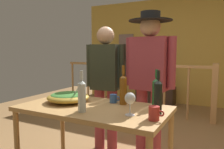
% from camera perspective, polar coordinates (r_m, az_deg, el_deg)
% --- Properties ---
extents(back_wall, '(5.38, 0.10, 2.56)m').
position_cam_1_polar(back_wall, '(5.60, 19.05, 5.67)').
color(back_wall, gold).
rests_on(back_wall, ground_plane).
extents(framed_picture, '(0.41, 0.03, 0.29)m').
position_cam_1_polar(framed_picture, '(5.99, 3.67, 8.94)').
color(framed_picture, gray).
extents(stair_railing, '(3.20, 0.10, 1.08)m').
position_cam_1_polar(stair_railing, '(4.46, 10.73, -2.13)').
color(stair_railing, '#B2844C').
rests_on(stair_railing, ground_plane).
extents(tv_console, '(0.90, 0.40, 0.43)m').
position_cam_1_polar(tv_console, '(5.51, 11.19, -5.25)').
color(tv_console, '#38281E').
rests_on(tv_console, ground_plane).
extents(flat_screen_tv, '(0.67, 0.12, 0.51)m').
position_cam_1_polar(flat_screen_tv, '(5.40, 11.21, 0.05)').
color(flat_screen_tv, black).
rests_on(flat_screen_tv, tv_console).
extents(serving_table, '(1.37, 0.73, 0.78)m').
position_cam_1_polar(serving_table, '(2.08, -4.90, -10.41)').
color(serving_table, '#B2844C').
rests_on(serving_table, ground_plane).
extents(salad_bowl, '(0.42, 0.42, 0.21)m').
position_cam_1_polar(salad_bowl, '(2.26, -11.26, -5.63)').
color(salad_bowl, gold).
rests_on(salad_bowl, serving_table).
extents(wine_glass, '(0.09, 0.09, 0.19)m').
position_cam_1_polar(wine_glass, '(1.76, 4.68, -6.37)').
color(wine_glass, silver).
rests_on(wine_glass, serving_table).
extents(wine_bottle_clear, '(0.07, 0.07, 0.35)m').
position_cam_1_polar(wine_bottle_clear, '(1.86, -7.80, -5.33)').
color(wine_bottle_clear, silver).
rests_on(wine_bottle_clear, serving_table).
extents(wine_bottle_green, '(0.08, 0.08, 0.34)m').
position_cam_1_polar(wine_bottle_green, '(2.09, 11.37, -4.24)').
color(wine_bottle_green, '#1E5628').
rests_on(wine_bottle_green, serving_table).
extents(wine_bottle_dark, '(0.07, 0.07, 0.36)m').
position_cam_1_polar(wine_bottle_dark, '(1.80, 11.78, -5.63)').
color(wine_bottle_dark, black).
rests_on(wine_bottle_dark, serving_table).
extents(wine_bottle_amber, '(0.07, 0.07, 0.38)m').
position_cam_1_polar(wine_bottle_amber, '(2.11, 2.91, -3.67)').
color(wine_bottle_amber, brown).
rests_on(wine_bottle_amber, serving_table).
extents(mug_blue, '(0.11, 0.07, 0.08)m').
position_cam_1_polar(mug_blue, '(2.19, 0.43, -6.22)').
color(mug_blue, '#3866B2').
rests_on(mug_blue, serving_table).
extents(mug_red, '(0.12, 0.08, 0.10)m').
position_cam_1_polar(mug_red, '(1.68, 10.86, -9.80)').
color(mug_red, '#B7332D').
rests_on(mug_red, serving_table).
extents(person_standing_left, '(0.53, 0.25, 1.60)m').
position_cam_1_polar(person_standing_left, '(2.82, -1.65, -1.28)').
color(person_standing_left, '#9E3842').
rests_on(person_standing_left, ground_plane).
extents(person_standing_right, '(0.60, 0.49, 1.73)m').
position_cam_1_polar(person_standing_right, '(2.57, 9.64, 0.60)').
color(person_standing_right, '#9E3842').
rests_on(person_standing_right, ground_plane).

